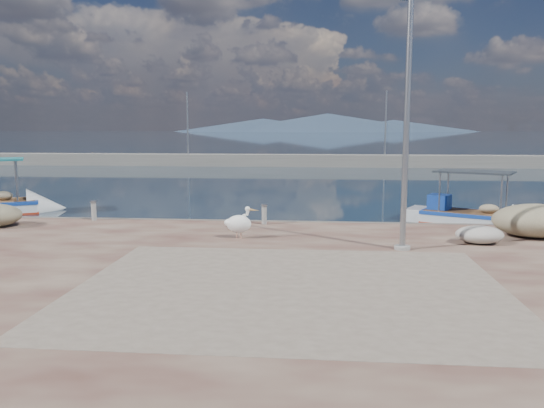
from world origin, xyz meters
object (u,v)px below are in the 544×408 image
(boat_right, at_px, (470,219))
(lamp_post, at_px, (406,129))
(pelican, at_px, (239,223))
(bollard_near, at_px, (264,213))

(boat_right, distance_m, lamp_post, 8.69)
(boat_right, height_order, pelican, boat_right)
(pelican, distance_m, lamp_post, 5.61)
(boat_right, distance_m, bollard_near, 8.72)
(boat_right, xyz_separation_m, lamp_post, (-3.74, -6.96, 3.60))
(lamp_post, xyz_separation_m, bollard_near, (-4.23, 3.51, -2.92))
(pelican, bearing_deg, boat_right, 32.51)
(pelican, distance_m, bollard_near, 2.54)
(boat_right, bearing_deg, bollard_near, -129.48)
(boat_right, distance_m, pelican, 10.37)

